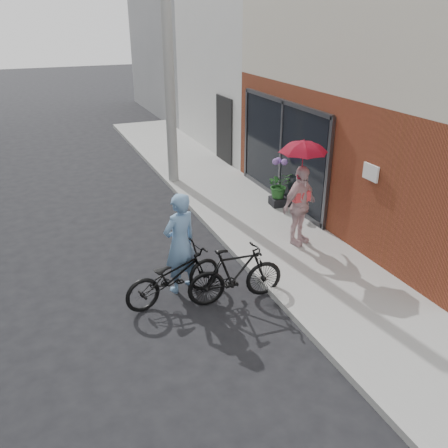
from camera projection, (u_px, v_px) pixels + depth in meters
ground at (217, 298)px, 8.18m from camera, size 80.00×80.00×0.00m
sidewalk at (270, 230)px, 10.58m from camera, size 2.20×24.00×0.12m
curb at (222, 239)px, 10.17m from camera, size 0.12×24.00×0.12m
plaster_building at (309, 43)px, 16.86m from camera, size 8.00×6.00×7.00m
east_building_far at (230, 35)px, 22.74m from camera, size 8.00×8.00×7.00m
utility_pole at (168, 55)px, 12.18m from camera, size 0.28×0.28×7.00m
officer at (180, 243)px, 8.10m from camera, size 0.77×0.64×1.81m
bike_left at (174, 276)px, 7.97m from camera, size 1.87×0.97×0.94m
bike_right at (236, 274)px, 7.93m from camera, size 1.71×0.60×1.01m
kimono_woman at (299, 206)px, 9.55m from camera, size 1.05×0.74×1.65m
parasol at (304, 147)px, 9.05m from camera, size 0.90×0.90×0.79m
planter at (278, 201)px, 11.75m from camera, size 0.42×0.42×0.20m
potted_plant at (279, 185)px, 11.58m from camera, size 0.59×0.51×0.65m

